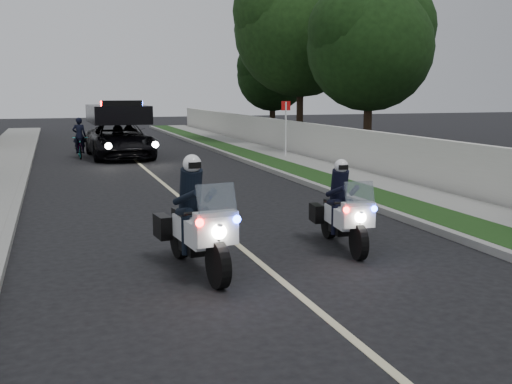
% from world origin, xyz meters
% --- Properties ---
extents(ground, '(120.00, 120.00, 0.00)m').
position_xyz_m(ground, '(0.00, 0.00, 0.00)').
color(ground, black).
rests_on(ground, ground).
extents(curb_right, '(0.20, 60.00, 0.15)m').
position_xyz_m(curb_right, '(4.10, 10.00, 0.07)').
color(curb_right, gray).
rests_on(curb_right, ground).
extents(grass_verge, '(1.20, 60.00, 0.16)m').
position_xyz_m(grass_verge, '(4.80, 10.00, 0.08)').
color(grass_verge, '#193814').
rests_on(grass_verge, ground).
extents(sidewalk_right, '(1.40, 60.00, 0.16)m').
position_xyz_m(sidewalk_right, '(6.10, 10.00, 0.08)').
color(sidewalk_right, gray).
rests_on(sidewalk_right, ground).
extents(property_wall, '(0.22, 60.00, 1.50)m').
position_xyz_m(property_wall, '(7.10, 10.00, 0.75)').
color(property_wall, beige).
rests_on(property_wall, ground).
extents(curb_left, '(0.20, 60.00, 0.15)m').
position_xyz_m(curb_left, '(-4.10, 10.00, 0.07)').
color(curb_left, gray).
rests_on(curb_left, ground).
extents(lane_marking, '(0.12, 50.00, 0.01)m').
position_xyz_m(lane_marking, '(0.00, 10.00, 0.00)').
color(lane_marking, '#BFB78C').
rests_on(lane_marking, ground).
extents(police_moto_left, '(1.01, 2.26, 1.86)m').
position_xyz_m(police_moto_left, '(-1.10, 1.65, 0.00)').
color(police_moto_left, silver).
rests_on(police_moto_left, ground).
extents(police_moto_right, '(0.89, 1.98, 1.63)m').
position_xyz_m(police_moto_right, '(1.76, 2.24, 0.00)').
color(police_moto_right, white).
rests_on(police_moto_right, ground).
extents(police_suv, '(2.68, 5.49, 2.63)m').
position_xyz_m(police_suv, '(-0.47, 18.97, 0.00)').
color(police_suv, black).
rests_on(police_suv, ground).
extents(bicycle, '(0.64, 1.79, 0.93)m').
position_xyz_m(bicycle, '(-2.11, 19.37, 0.00)').
color(bicycle, black).
rests_on(bicycle, ground).
extents(cyclist, '(0.60, 0.44, 1.53)m').
position_xyz_m(cyclist, '(-2.11, 19.37, 0.00)').
color(cyclist, black).
rests_on(cyclist, ground).
extents(sign_post, '(0.42, 0.42, 2.50)m').
position_xyz_m(sign_post, '(6.00, 15.98, 0.00)').
color(sign_post, '#9F0B10').
rests_on(sign_post, ground).
extents(tree_right_c, '(6.75, 6.75, 9.06)m').
position_xyz_m(tree_right_c, '(9.93, 16.19, 0.00)').
color(tree_right_c, black).
rests_on(tree_right_c, ground).
extents(tree_right_d, '(7.12, 7.12, 11.63)m').
position_xyz_m(tree_right_d, '(9.38, 22.59, 0.00)').
color(tree_right_d, '#1C3E14').
rests_on(tree_right_d, ground).
extents(tree_right_e, '(4.80, 4.80, 7.35)m').
position_xyz_m(tree_right_e, '(9.94, 28.36, 0.00)').
color(tree_right_e, black).
rests_on(tree_right_e, ground).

